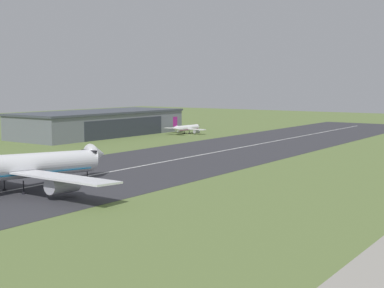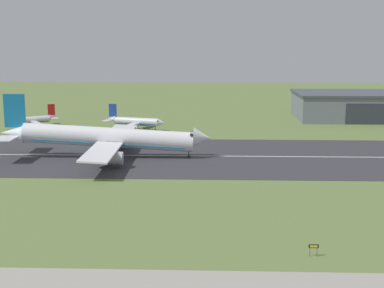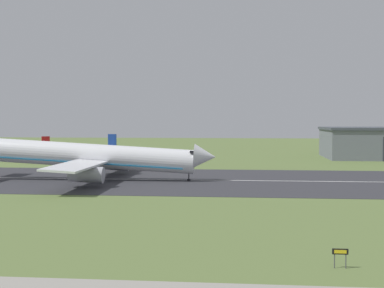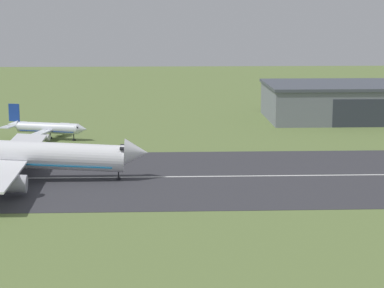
% 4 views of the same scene
% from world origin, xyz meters
% --- Properties ---
extents(ground_plane, '(684.01, 684.01, 0.00)m').
position_xyz_m(ground_plane, '(0.00, 58.55, 0.00)').
color(ground_plane, olive).
extents(runway_strip, '(444.01, 52.63, 0.06)m').
position_xyz_m(runway_strip, '(0.00, 117.11, 0.03)').
color(runway_strip, '#333338').
rests_on(runway_strip, ground_plane).
extents(runway_centreline, '(399.61, 0.70, 0.01)m').
position_xyz_m(runway_centreline, '(0.00, 117.11, 0.07)').
color(runway_centreline, silver).
rests_on(runway_centreline, runway_strip).
extents(airplane_landing, '(58.31, 55.55, 17.50)m').
position_xyz_m(airplane_landing, '(-29.86, 114.69, 5.43)').
color(airplane_landing, white).
rests_on(airplane_landing, ground_plane).
extents(airplane_parked_west, '(17.72, 20.64, 8.17)m').
position_xyz_m(airplane_parked_west, '(-68.27, 168.70, 2.51)').
color(airplane_parked_west, silver).
rests_on(airplane_parked_west, ground_plane).
extents(airplane_parked_east, '(23.09, 21.25, 9.22)m').
position_xyz_m(airplane_parked_east, '(-28.61, 162.13, 3.05)').
color(airplane_parked_east, silver).
rests_on(airplane_parked_east, ground_plane).
extents(runway_sign, '(1.48, 0.13, 1.84)m').
position_xyz_m(runway_sign, '(14.00, 46.26, 1.38)').
color(runway_sign, '#4C4C51').
rests_on(runway_sign, ground_plane).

